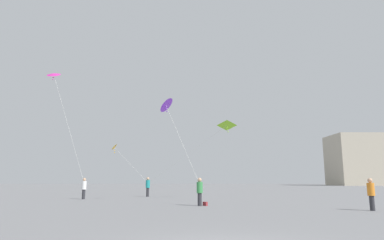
# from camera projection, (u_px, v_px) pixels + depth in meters

# --- Properties ---
(person_in_green) EXTENTS (0.37, 0.37, 1.71)m
(person_in_green) POSITION_uv_depth(u_px,v_px,m) (200.00, 190.00, 20.77)
(person_in_green) COLOR #2D2D33
(person_in_green) RESTS_ON ground_plane
(person_in_teal) EXTENTS (0.40, 0.40, 1.85)m
(person_in_teal) POSITION_uv_depth(u_px,v_px,m) (148.00, 186.00, 32.33)
(person_in_teal) COLOR #2D2D33
(person_in_teal) RESTS_ON ground_plane
(person_in_orange) EXTENTS (0.36, 0.36, 1.67)m
(person_in_orange) POSITION_uv_depth(u_px,v_px,m) (371.00, 193.00, 17.51)
(person_in_orange) COLOR #2D2D33
(person_in_orange) RESTS_ON ground_plane
(person_in_white) EXTENTS (0.38, 0.38, 1.75)m
(person_in_white) POSITION_uv_depth(u_px,v_px,m) (84.00, 188.00, 27.97)
(person_in_white) COLOR #2D2D33
(person_in_white) RESTS_ON ground_plane
(kite_amber_diamond) EXTENTS (4.58, 5.04, 4.31)m
(kite_amber_diamond) POSITION_uv_depth(u_px,v_px,m) (114.00, 147.00, 37.33)
(kite_amber_diamond) COLOR yellow
(kite_violet_diamond) EXTENTS (3.03, 5.17, 6.65)m
(kite_violet_diamond) POSITION_uv_depth(u_px,v_px,m) (166.00, 105.00, 26.08)
(kite_violet_diamond) COLOR purple
(kite_lime_delta) EXTENTS (7.90, 4.38, 5.41)m
(kite_lime_delta) POSITION_uv_depth(u_px,v_px,m) (225.00, 127.00, 29.82)
(kite_lime_delta) COLOR #8CD12D
(kite_magenta_diamond) EXTENTS (4.27, 1.71, 10.27)m
(kite_magenta_diamond) POSITION_uv_depth(u_px,v_px,m) (54.00, 75.00, 30.71)
(kite_magenta_diamond) COLOR #D12899
(building_left_hall) EXTENTS (13.27, 13.81, 15.31)m
(building_left_hall) POSITION_uv_depth(u_px,v_px,m) (353.00, 160.00, 102.46)
(building_left_hall) COLOR #B2A893
(building_left_hall) RESTS_ON ground_plane
(handbag_beside_flyer) EXTENTS (0.30, 0.34, 0.24)m
(handbag_beside_flyer) POSITION_uv_depth(u_px,v_px,m) (205.00, 204.00, 20.74)
(handbag_beside_flyer) COLOR maroon
(handbag_beside_flyer) RESTS_ON ground_plane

